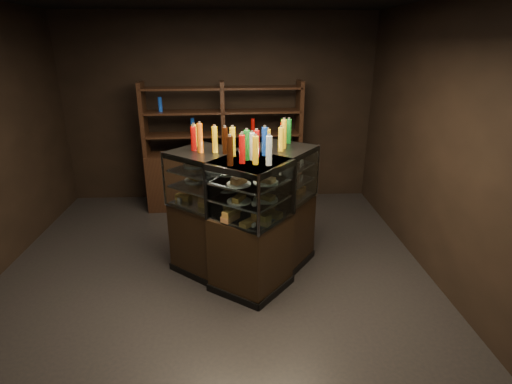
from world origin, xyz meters
TOP-DOWN VIEW (x-y plane):
  - ground at (0.00, 0.00)m, footprint 5.00×5.00m
  - room_shell at (0.00, 0.00)m, footprint 5.02×5.02m
  - display_case at (0.39, -0.04)m, footprint 1.79×1.47m
  - food_display at (0.39, -0.05)m, footprint 1.37×1.09m
  - bottles_top at (0.39, -0.04)m, footprint 1.20×0.95m
  - potted_conifer at (0.76, 0.02)m, footprint 0.36×0.36m
  - back_shelving at (0.07, 2.05)m, footprint 2.46×0.54m

SIDE VIEW (x-z plane):
  - ground at x=0.00m, z-range 0.00..0.00m
  - potted_conifer at x=0.76m, z-range 0.05..0.82m
  - display_case at x=0.39m, z-range -0.24..1.21m
  - back_shelving at x=0.07m, z-range -0.39..1.61m
  - food_display at x=0.39m, z-range 0.88..1.33m
  - bottles_top at x=0.39m, z-range 1.44..1.74m
  - room_shell at x=0.00m, z-range 0.44..3.45m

